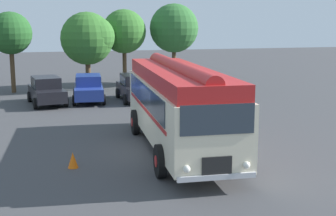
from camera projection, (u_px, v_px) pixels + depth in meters
The scene contains 10 objects.
ground_plane at pixel (158, 150), 18.35m from camera, with size 120.00×120.00×0.00m, color #3D3D3F.
vintage_bus at pixel (178, 102), 18.11m from camera, with size 3.30×10.25×3.49m.
car_near_left at pixel (47, 90), 28.25m from camera, with size 2.40×4.40×1.66m.
car_mid_left at pixel (89, 88), 29.18m from camera, with size 2.24×4.33×1.66m.
car_mid_right at pixel (135, 87), 29.52m from camera, with size 2.01×4.22×1.66m.
tree_left_of_centre at pixel (9, 33), 32.20m from camera, with size 2.94×2.94×5.61m.
tree_centre at pixel (89, 38), 33.53m from camera, with size 3.86×3.79×5.62m.
tree_right_of_centre at pixel (124, 32), 35.48m from camera, with size 3.34×3.34×5.85m.
tree_far_right at pixel (174, 29), 36.81m from camera, with size 3.83×3.83×6.31m.
traffic_cone at pixel (73, 160), 16.16m from camera, with size 0.36×0.36×0.55m, color orange.
Camera 1 is at (-4.25, -17.21, 5.05)m, focal length 50.00 mm.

